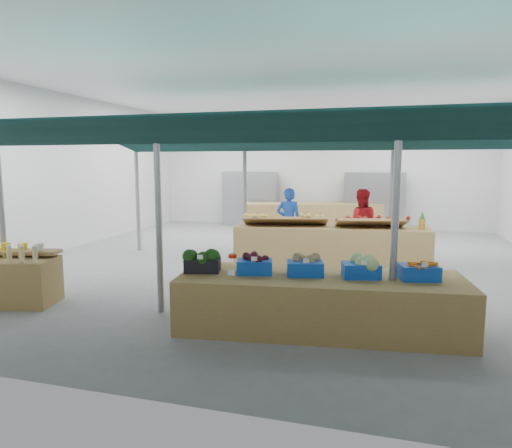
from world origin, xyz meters
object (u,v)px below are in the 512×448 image
Objects in this scene: veg_counter at (320,302)px; vendor_right at (360,224)px; fruit_counter at (330,246)px; vendor_left at (289,221)px; bottle_shelf at (4,279)px; crate_stack at (425,299)px.

vendor_right is (0.27, 5.13, 0.47)m from veg_counter.
fruit_counter is 1.68m from vendor_left.
vendor_right is at bearing 80.04° from veg_counter.
bottle_shelf is 6.54m from fruit_counter.
fruit_counter is at bearing 87.73° from veg_counter.
bottle_shelf is 5.28m from veg_counter.
vendor_left is (-1.20, 1.10, 0.40)m from fruit_counter.
fruit_counter is 1.32m from vendor_right.
bottle_shelf is 6.85m from crate_stack.
vendor_left is at bearing 131.68° from fruit_counter.
crate_stack is 5.19m from vendor_left.
vendor_left reaches higher than bottle_shelf.
vendor_left is (-3.01, 4.20, 0.57)m from crate_stack.
crate_stack is at bearing 119.79° from vendor_left.
vendor_right is at bearing 30.52° from bottle_shelf.
vendor_left and vendor_right have the same top height.
veg_counter is 4.04m from fruit_counter.
vendor_right is at bearing 106.03° from crate_stack.
crate_stack is at bearing 100.22° from vendor_right.
fruit_counter is at bearing 27.26° from bottle_shelf.
fruit_counter is (-0.33, 4.03, 0.08)m from veg_counter.
vendor_left is at bearing 41.54° from bottle_shelf.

